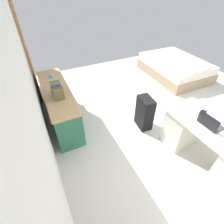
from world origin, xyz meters
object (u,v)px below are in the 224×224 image
at_px(computer_mouse, 196,114).
at_px(cell_phone_by_mouse, 203,112).
at_px(desk, 208,145).
at_px(laptop, 210,123).
at_px(credenza, 60,105).
at_px(suitcase_black, 144,113).
at_px(bed, 175,67).
at_px(figurine_small, 50,75).

relative_size(computer_mouse, cell_phone_by_mouse, 0.74).
relative_size(desk, laptop, 4.61).
bearing_deg(credenza, suitcase_black, -122.02).
bearing_deg(bed, cell_phone_by_mouse, 144.98).
distance_m(bed, figurine_small, 3.53).
relative_size(laptop, computer_mouse, 3.17).
bearing_deg(credenza, cell_phone_by_mouse, -130.51).
bearing_deg(bed, computer_mouse, 142.52).
height_order(credenza, computer_mouse, computer_mouse).
xyz_separation_m(bed, figurine_small, (-0.06, 3.49, 0.56)).
xyz_separation_m(desk, suitcase_black, (1.11, 0.39, -0.05)).
height_order(bed, laptop, laptop).
xyz_separation_m(bed, computer_mouse, (-2.20, 1.69, 0.49)).
bearing_deg(credenza, computer_mouse, -132.40).
bearing_deg(desk, bed, -33.15).
relative_size(desk, cell_phone_by_mouse, 10.73).
relative_size(credenza, laptop, 5.69).
bearing_deg(cell_phone_by_mouse, suitcase_black, 22.69).
distance_m(desk, cell_phone_by_mouse, 0.51).
xyz_separation_m(suitcase_black, laptop, (-1.01, -0.34, 0.44)).
bearing_deg(credenza, desk, -137.82).
bearing_deg(desk, figurine_small, 35.92).
distance_m(bed, cell_phone_by_mouse, 2.75).
distance_m(laptop, figurine_small, 2.98).
relative_size(bed, computer_mouse, 19.33).
bearing_deg(laptop, computer_mouse, -7.29).
xyz_separation_m(laptop, figurine_small, (2.41, 1.76, 0.03)).
xyz_separation_m(computer_mouse, figurine_small, (2.14, 1.80, 0.06)).
relative_size(suitcase_black, computer_mouse, 6.58).
height_order(desk, credenza, credenza).
bearing_deg(laptop, bed, -34.96).
relative_size(credenza, computer_mouse, 18.00).
bearing_deg(computer_mouse, laptop, 170.98).
distance_m(desk, laptop, 0.41).
distance_m(computer_mouse, figurine_small, 2.80).
bearing_deg(suitcase_black, figurine_small, 51.61).
xyz_separation_m(desk, credenza, (2.00, 1.81, -0.01)).
height_order(bed, computer_mouse, computer_mouse).
xyz_separation_m(credenza, bed, (0.56, -3.49, -0.13)).
bearing_deg(suitcase_black, cell_phone_by_mouse, -140.12).
height_order(laptop, cell_phone_by_mouse, laptop).
relative_size(suitcase_black, laptop, 2.08).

